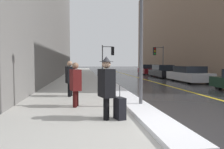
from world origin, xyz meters
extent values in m
plane|color=#2D2D30|center=(0.00, 0.00, 0.00)|extent=(160.00, 160.00, 0.00)
cube|color=#B2AFA8|center=(-2.00, 15.00, 0.01)|extent=(4.00, 80.00, 0.01)
cube|color=gold|center=(4.00, 15.00, 0.00)|extent=(0.16, 80.00, 0.00)
cube|color=white|center=(0.25, 6.95, 0.06)|extent=(0.83, 17.00, 0.12)
cube|color=#846B56|center=(13.00, 22.00, 7.13)|extent=(6.00, 36.00, 14.26)
cylinder|color=#515156|center=(0.39, 2.43, 2.62)|extent=(0.12, 0.12, 5.24)
cylinder|color=#515156|center=(0.48, 18.14, 1.68)|extent=(0.11, 0.11, 3.36)
cylinder|color=#515156|center=(1.02, 18.18, 3.21)|extent=(1.10, 0.14, 0.07)
cube|color=black|center=(1.57, 18.21, 2.76)|extent=(0.31, 0.22, 0.90)
sphere|color=red|center=(1.57, 18.33, 3.05)|extent=(0.19, 0.19, 0.19)
sphere|color=orange|center=(1.57, 18.33, 2.76)|extent=(0.19, 0.19, 0.19)
sphere|color=green|center=(1.57, 18.33, 2.47)|extent=(0.19, 0.19, 0.19)
cylinder|color=#515156|center=(7.64, 19.48, 1.72)|extent=(0.11, 0.11, 3.43)
cylinder|color=#515156|center=(7.10, 19.41, 3.28)|extent=(1.10, 0.21, 0.07)
cube|color=black|center=(6.55, 19.33, 2.83)|extent=(0.32, 0.24, 0.90)
sphere|color=red|center=(6.57, 19.21, 3.12)|extent=(0.19, 0.19, 0.19)
sphere|color=orange|center=(6.57, 19.21, 2.83)|extent=(0.19, 0.19, 0.19)
sphere|color=green|center=(6.57, 19.21, 2.54)|extent=(0.19, 0.19, 0.19)
cylinder|color=black|center=(-0.93, 1.13, 0.43)|extent=(0.15, 0.15, 0.87)
cylinder|color=black|center=(-0.98, 0.87, 0.43)|extent=(0.15, 0.15, 0.87)
cube|color=black|center=(-0.95, 1.00, 0.99)|extent=(0.45, 0.59, 0.76)
sphere|color=tan|center=(-0.95, 1.00, 1.50)|extent=(0.23, 0.23, 0.23)
cylinder|color=#28282D|center=(-0.95, 1.00, 1.57)|extent=(0.36, 0.36, 0.01)
cone|color=#28282D|center=(-0.95, 1.00, 1.64)|extent=(0.22, 0.22, 0.14)
cylinder|color=#340C0C|center=(-1.81, 2.89, 0.41)|extent=(0.14, 0.14, 0.83)
cylinder|color=#340C0C|center=(-1.86, 2.64, 0.41)|extent=(0.14, 0.14, 0.83)
cube|color=#561414|center=(-1.84, 2.76, 0.94)|extent=(0.43, 0.56, 0.72)
sphere|color=#8C664C|center=(-1.84, 2.76, 1.43)|extent=(0.22, 0.22, 0.22)
cylinder|color=black|center=(-2.14, 5.28, 0.43)|extent=(0.15, 0.15, 0.86)
cylinder|color=black|center=(-2.18, 5.02, 0.43)|extent=(0.15, 0.15, 0.86)
cube|color=black|center=(-2.16, 5.15, 0.98)|extent=(0.45, 0.59, 0.76)
sphere|color=tan|center=(-2.16, 5.15, 1.49)|extent=(0.23, 0.23, 0.23)
cylinder|color=black|center=(6.04, 6.56, 0.33)|extent=(0.24, 0.66, 0.65)
cube|color=#B2B2B7|center=(6.74, 11.51, 0.45)|extent=(1.85, 4.75, 0.62)
cube|color=black|center=(6.74, 11.39, 1.01)|extent=(1.69, 2.47, 0.49)
cylinder|color=black|center=(5.98, 12.98, 0.32)|extent=(0.22, 0.63, 0.63)
cylinder|color=black|center=(7.53, 12.97, 0.32)|extent=(0.22, 0.63, 0.63)
cylinder|color=black|center=(5.95, 10.05, 0.32)|extent=(0.22, 0.63, 0.63)
cylinder|color=black|center=(7.50, 10.04, 0.32)|extent=(0.22, 0.63, 0.63)
cube|color=black|center=(6.72, 17.22, 0.45)|extent=(1.92, 4.95, 0.62)
cube|color=black|center=(6.72, 17.10, 1.03)|extent=(1.69, 2.60, 0.54)
cylinder|color=black|center=(6.05, 18.76, 0.31)|extent=(0.25, 0.63, 0.62)
cylinder|color=black|center=(7.51, 18.71, 0.31)|extent=(0.25, 0.63, 0.62)
cylinder|color=black|center=(5.93, 15.74, 0.31)|extent=(0.25, 0.63, 0.62)
cylinder|color=black|center=(7.39, 15.68, 0.31)|extent=(0.25, 0.63, 0.62)
cube|color=#600F14|center=(6.89, 23.20, 0.46)|extent=(2.05, 4.54, 0.64)
cube|color=black|center=(6.88, 23.09, 1.03)|extent=(1.77, 2.41, 0.51)
cylinder|color=black|center=(6.22, 24.62, 0.31)|extent=(0.26, 0.64, 0.63)
cylinder|color=black|center=(7.72, 24.53, 0.31)|extent=(0.26, 0.64, 0.63)
cylinder|color=black|center=(6.05, 21.87, 0.31)|extent=(0.26, 0.64, 0.63)
cylinder|color=black|center=(7.55, 21.78, 0.31)|extent=(0.26, 0.64, 0.63)
cube|color=black|center=(-0.60, 0.91, 0.30)|extent=(0.32, 0.41, 0.60)
cylinder|color=#4C4C51|center=(-0.60, 0.91, 0.77)|extent=(0.02, 0.02, 0.35)
camera|label=1|loc=(-1.58, -4.82, 1.54)|focal=35.00mm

